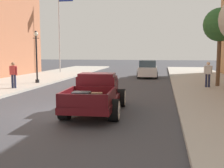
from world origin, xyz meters
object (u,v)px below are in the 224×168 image
street_lamp_far (36,53)px  flagpole (61,22)px  pedestrian_sidewalk_right (208,73)px  street_tree_second (220,25)px  hotrod_truck_maroon (97,93)px  pedestrian_sidewalk_left (13,73)px  car_background_white (148,69)px

street_lamp_far → flagpole: flagpole is taller
pedestrian_sidewalk_right → street_tree_second: size_ratio=0.32×
hotrod_truck_maroon → street_lamp_far: street_lamp_far is taller
pedestrian_sidewalk_right → hotrod_truck_maroon: bearing=-125.5°
pedestrian_sidewalk_left → street_lamp_far: bearing=88.1°
pedestrian_sidewalk_right → street_tree_second: bearing=47.4°
hotrod_truck_maroon → street_lamp_far: bearing=128.8°
car_background_white → hotrod_truck_maroon: bearing=-94.4°
hotrod_truck_maroon → pedestrian_sidewalk_right: (5.54, 7.76, 0.33)m
hotrod_truck_maroon → street_lamp_far: (-6.57, 8.16, 1.63)m
pedestrian_sidewalk_right → flagpole: size_ratio=0.18×
car_background_white → pedestrian_sidewalk_left: pedestrian_sidewalk_left is taller
hotrod_truck_maroon → pedestrian_sidewalk_right: size_ratio=3.04×
hotrod_truck_maroon → pedestrian_sidewalk_left: pedestrian_sidewalk_left is taller
hotrod_truck_maroon → car_background_white: (1.19, 15.59, 0.01)m
pedestrian_sidewalk_right → car_background_white: bearing=119.0°
pedestrian_sidewalk_left → flagpole: bearing=98.5°
car_background_white → flagpole: 11.68m
car_background_white → flagpole: size_ratio=0.48×
hotrod_truck_maroon → car_background_white: car_background_white is taller
street_tree_second → flagpole: bearing=145.1°
car_background_white → street_tree_second: size_ratio=0.84×
pedestrian_sidewalk_right → street_lamp_far: (-12.11, 0.40, 1.30)m
car_background_white → flagpole: bearing=160.6°
pedestrian_sidewalk_right → flagpole: 18.85m
car_background_white → street_lamp_far: street_lamp_far is taller
hotrod_truck_maroon → street_tree_second: street_tree_second is taller
street_lamp_far → street_tree_second: 13.02m
pedestrian_sidewalk_right → street_lamp_far: bearing=178.1°
pedestrian_sidewalk_left → pedestrian_sidewalk_right: same height
car_background_white → street_lamp_far: (-7.76, -7.44, 1.62)m
street_lamp_far → street_tree_second: (12.88, 0.44, 1.80)m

